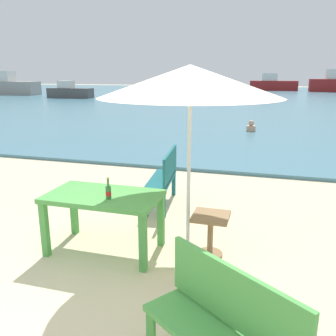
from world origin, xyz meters
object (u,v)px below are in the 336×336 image
object	(u,v)px
patio_umbrella	(190,81)
bench_green_left	(222,325)
bench_teal_center	(165,175)
beer_bottle_amber	(108,191)
boat_sailboat	(273,84)
boat_ferry	(70,92)
side_table_wood	(210,229)
boat_fishing_trawler	(8,86)
picnic_table_green	(104,202)
swimmer_person	(251,127)

from	to	relation	value
patio_umbrella	bench_green_left	distance (m)	2.57
patio_umbrella	bench_teal_center	distance (m)	2.33
beer_bottle_amber	boat_sailboat	world-z (taller)	boat_sailboat
beer_bottle_amber	boat_ferry	xyz separation A→B (m)	(-15.18, 24.18, -0.25)
bench_teal_center	side_table_wood	bearing A→B (deg)	-55.36
patio_umbrella	boat_sailboat	bearing A→B (deg)	89.09
beer_bottle_amber	boat_fishing_trawler	distance (m)	35.69
picnic_table_green	swimmer_person	distance (m)	9.96
beer_bottle_amber	boat_fishing_trawler	size ratio (longest dim) A/B	0.04
beer_bottle_amber	patio_umbrella	xyz separation A→B (m)	(0.89, 0.36, 1.26)
boat_fishing_trawler	boat_sailboat	bearing A→B (deg)	32.34
bench_green_left	side_table_wood	bearing A→B (deg)	101.88
boat_fishing_trawler	patio_umbrella	bearing A→B (deg)	-47.20
picnic_table_green	beer_bottle_amber	world-z (taller)	beer_bottle_amber
bench_green_left	boat_fishing_trawler	world-z (taller)	boat_fishing_trawler
picnic_table_green	boat_ferry	size ratio (longest dim) A/B	0.35
picnic_table_green	bench_teal_center	size ratio (longest dim) A/B	1.13
swimmer_person	boat_fishing_trawler	bearing A→B (deg)	145.76
beer_bottle_amber	swimmer_person	bearing A→B (deg)	84.01
boat_sailboat	picnic_table_green	bearing A→B (deg)	-92.29
picnic_table_green	side_table_wood	xyz separation A→B (m)	(1.31, 0.24, -0.30)
picnic_table_green	patio_umbrella	xyz separation A→B (m)	(1.03, 0.22, 1.47)
patio_umbrella	side_table_wood	bearing A→B (deg)	5.08
beer_bottle_amber	bench_teal_center	world-z (taller)	beer_bottle_amber
boat_fishing_trawler	boat_sailboat	world-z (taller)	boat_fishing_trawler
swimmer_person	boat_sailboat	bearing A→B (deg)	89.11
picnic_table_green	boat_sailboat	xyz separation A→B (m)	(1.70, 42.57, 0.16)
swimmer_person	boat_ferry	world-z (taller)	boat_ferry
side_table_wood	bench_green_left	bearing A→B (deg)	-78.12
boat_fishing_trawler	bench_teal_center	bearing A→B (deg)	-46.39
picnic_table_green	beer_bottle_amber	xyz separation A→B (m)	(0.14, -0.14, 0.20)
side_table_wood	bench_teal_center	xyz separation A→B (m)	(-1.04, 1.51, 0.19)
picnic_table_green	boat_fishing_trawler	bearing A→B (deg)	131.34
patio_umbrella	bench_green_left	xyz separation A→B (m)	(0.68, -1.91, -1.58)
patio_umbrella	boat_fishing_trawler	bearing A→B (deg)	132.80
bench_teal_center	boat_ferry	bearing A→B (deg)	124.47
boat_ferry	boat_sailboat	distance (m)	24.97
boat_fishing_trawler	side_table_wood	bearing A→B (deg)	-46.85
picnic_table_green	patio_umbrella	bearing A→B (deg)	12.03
boat_ferry	picnic_table_green	bearing A→B (deg)	-57.98
bench_teal_center	boat_fishing_trawler	distance (m)	34.38
patio_umbrella	boat_fishing_trawler	world-z (taller)	boat_fishing_trawler
bench_green_left	boat_ferry	xyz separation A→B (m)	(-16.75, 25.73, 0.06)
boat_fishing_trawler	beer_bottle_amber	bearing A→B (deg)	-48.63
patio_umbrella	swimmer_person	world-z (taller)	patio_umbrella
beer_bottle_amber	patio_umbrella	size ratio (longest dim) A/B	0.12
patio_umbrella	swimmer_person	xyz separation A→B (m)	(0.16, 9.66, -1.88)
patio_umbrella	boat_ferry	xyz separation A→B (m)	(-16.07, 23.83, -1.51)
swimmer_person	boat_sailboat	size ratio (longest dim) A/B	0.07
beer_bottle_amber	patio_umbrella	distance (m)	1.59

